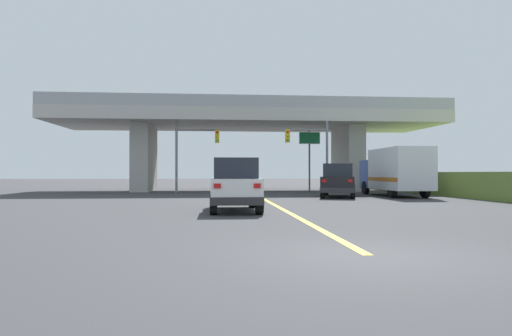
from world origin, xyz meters
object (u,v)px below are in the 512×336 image
sedan_oncoming (237,178)px  highway_sign (309,146)px  suv_lead (235,185)px  suv_crossing (339,180)px  traffic_signal_farside (191,147)px  box_truck (395,171)px  traffic_signal_nearside (313,147)px

sedan_oncoming → highway_sign: (5.43, -8.99, 2.65)m
suv_lead → highway_sign: bearing=70.0°
suv_crossing → traffic_signal_farside: 11.82m
suv_crossing → sedan_oncoming: 18.98m
suv_crossing → box_truck: box_truck is taller
sedan_oncoming → traffic_signal_nearside: traffic_signal_nearside is taller
highway_sign → suv_lead: bearing=-110.0°
traffic_signal_farside → traffic_signal_nearside: bearing=-5.1°
traffic_signal_nearside → traffic_signal_farside: traffic_signal_farside is taller
traffic_signal_nearside → highway_sign: size_ratio=1.08×
suv_lead → traffic_signal_nearside: traffic_signal_nearside is taller
suv_lead → box_truck: 14.80m
sedan_oncoming → traffic_signal_nearside: bearing=-67.4°
suv_lead → traffic_signal_nearside: 17.16m
suv_crossing → box_truck: (3.87, 0.77, 0.57)m
traffic_signal_nearside → suv_crossing: bearing=-87.5°
traffic_signal_farside → suv_crossing: bearing=-37.0°
traffic_signal_nearside → highway_sign: traffic_signal_nearside is taller
highway_sign → suv_crossing: bearing=-90.9°
box_truck → suv_lead: bearing=-135.7°
sedan_oncoming → highway_sign: highway_sign is taller
suv_lead → highway_sign: 20.18m
box_truck → highway_sign: 9.49m
suv_lead → traffic_signal_nearside: size_ratio=0.82×
box_truck → suv_crossing: bearing=-168.7°
suv_lead → highway_sign: size_ratio=0.89×
suv_crossing → highway_sign: bearing=106.4°
suv_crossing → traffic_signal_nearside: (-0.27, 6.17, 2.40)m
suv_lead → sedan_oncoming: (1.42, 27.78, 0.00)m
suv_crossing → traffic_signal_nearside: traffic_signal_nearside is taller
suv_lead → box_truck: bearing=44.3°
box_truck → highway_sign: (-3.73, 8.47, 2.08)m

